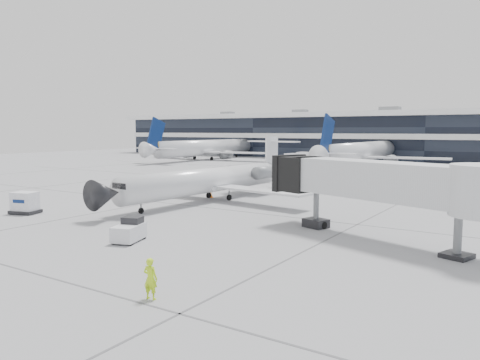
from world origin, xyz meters
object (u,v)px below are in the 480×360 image
Objects in this scene: baggage_tug at (129,231)px; ramp_worker at (150,279)px; jet_bridge at (388,182)px; regional_jet at (212,179)px; cargo_uld at (25,203)px.

ramp_worker is at bearing -57.66° from baggage_tug.
jet_bridge is 16.24m from baggage_tug.
regional_jet reaches higher than jet_bridge.
regional_jet is 10.14× the size of baggage_tug.
ramp_worker is (14.00, -23.23, -1.23)m from regional_jet.
jet_bridge reaches higher than ramp_worker.
regional_jet is at bearing 42.17° from cargo_uld.
regional_jet reaches higher than baggage_tug.
baggage_tug is at bearing -67.09° from regional_jet.
ramp_worker is (-5.38, -15.02, -2.89)m from jet_bridge.
regional_jet is 16.86m from cargo_uld.
jet_bridge is 28.86m from cargo_uld.
baggage_tug is (-8.20, 6.66, -0.21)m from ramp_worker.
jet_bridge reaches higher than baggage_tug.
regional_jet is at bearing 175.49° from jet_bridge.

